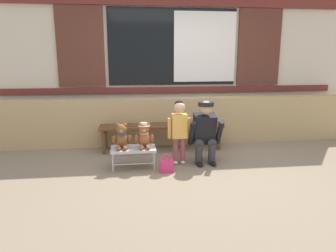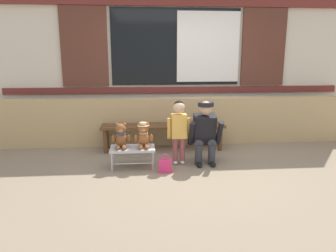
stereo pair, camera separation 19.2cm
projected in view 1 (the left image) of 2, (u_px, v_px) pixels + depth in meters
ground_plane at (191, 170)px, 4.51m from camera, size 60.00×60.00×0.00m
brick_low_wall at (176, 121)px, 5.80m from camera, size 6.81×0.25×0.85m
shop_facade at (172, 53)px, 6.03m from camera, size 6.95×0.26×3.27m
wooden_bench_long at (162, 129)px, 5.42m from camera, size 2.10×0.40×0.44m
small_display_bench at (133, 150)px, 4.56m from camera, size 0.64×0.36×0.30m
teddy_bear_plain at (122, 137)px, 4.49m from camera, size 0.28×0.26×0.36m
teddy_bear_with_hat at (144, 136)px, 4.53m from camera, size 0.28×0.27×0.36m
child_standing at (179, 125)px, 4.67m from camera, size 0.35×0.18×0.96m
adult_crouching at (205, 132)px, 4.75m from camera, size 0.50×0.49×0.95m
handbag_on_ground at (167, 165)px, 4.42m from camera, size 0.18×0.11×0.27m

